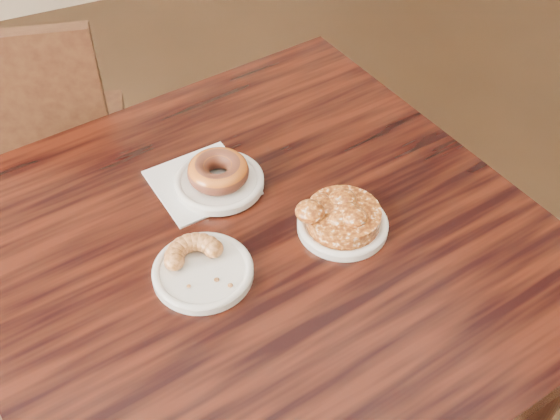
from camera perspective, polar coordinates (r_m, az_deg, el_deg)
name	(u,v)px	position (r m, az deg, el deg)	size (l,w,h in m)	color
cafe_table	(263,374)	(1.37, -1.39, -13.15)	(0.84, 0.84, 0.75)	black
chair_far	(33,160)	(1.76, -19.42, 3.88)	(0.47, 0.47, 0.90)	black
napkin	(202,183)	(1.17, -6.39, 2.22)	(0.15, 0.15, 0.00)	silver
plate_donut	(219,182)	(1.15, -4.97, 2.28)	(0.15, 0.15, 0.01)	silver
plate_cruller	(203,272)	(1.03, -6.28, -5.04)	(0.15, 0.15, 0.01)	silver
plate_fritter	(342,225)	(1.09, 5.10, -1.24)	(0.14, 0.14, 0.01)	white
glazed_donut	(218,171)	(1.14, -5.05, 3.15)	(0.10, 0.10, 0.04)	#953B15
apple_fritter	(343,214)	(1.07, 5.18, -0.32)	(0.16, 0.16, 0.04)	#481B07
cruller_fragment	(202,263)	(1.02, -6.37, -4.33)	(0.10, 0.10, 0.03)	brown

